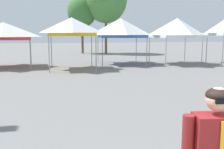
{
  "coord_description": "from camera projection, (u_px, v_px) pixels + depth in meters",
  "views": [
    {
      "loc": [
        -1.26,
        -0.87,
        2.26
      ],
      "look_at": [
        0.1,
        5.2,
        1.3
      ],
      "focal_mm": 42.03,
      "sensor_mm": 36.0,
      "label": 1
    }
  ],
  "objects": [
    {
      "name": "canopy_tent_far_right",
      "position": [
        121.0,
        28.0,
        19.8
      ],
      "size": [
        3.6,
        3.6,
        3.44
      ],
      "color": "#9E9EA3",
      "rests_on": "ground"
    },
    {
      "name": "canopy_tent_far_left",
      "position": [
        4.0,
        31.0,
        17.82
      ],
      "size": [
        3.74,
        3.74,
        3.07
      ],
      "color": "#9E9EA3",
      "rests_on": "ground"
    },
    {
      "name": "canopy_tent_behind_right",
      "position": [
        177.0,
        28.0,
        19.74
      ],
      "size": [
        3.33,
        3.33,
        3.46
      ],
      "color": "#9E9EA3",
      "rests_on": "ground"
    },
    {
      "name": "tree_behind_tents_center",
      "position": [
        106.0,
        0.0,
        30.14
      ],
      "size": [
        4.88,
        4.88,
        8.9
      ],
      "color": "brown",
      "rests_on": "ground"
    },
    {
      "name": "canopy_tent_center",
      "position": [
        72.0,
        27.0,
        16.83
      ],
      "size": [
        3.07,
        3.07,
        3.32
      ],
      "color": "#9E9EA3",
      "rests_on": "ground"
    },
    {
      "name": "tree_behind_tents_left",
      "position": [
        82.0,
        11.0,
        30.56
      ],
      "size": [
        3.39,
        3.39,
        6.78
      ],
      "color": "brown",
      "rests_on": "ground"
    }
  ]
}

